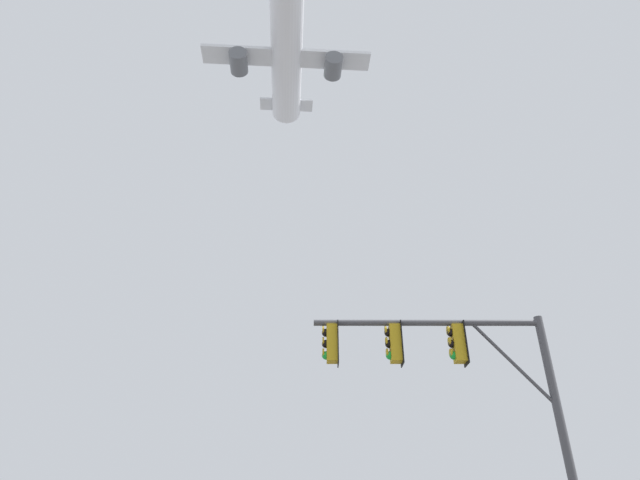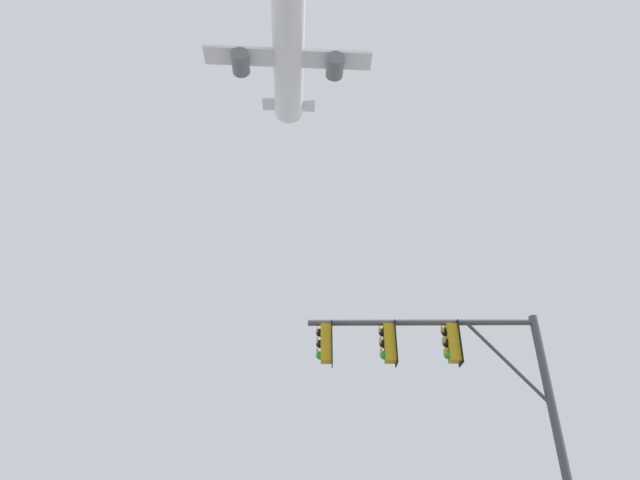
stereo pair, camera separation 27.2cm
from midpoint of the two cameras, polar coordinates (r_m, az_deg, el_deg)
name	(u,v)px [view 2 (the right image)]	position (r m, az deg, el deg)	size (l,w,h in m)	color
signal_pole_near	(450,372)	(12.87, 14.64, -13.83)	(5.60, 0.62, 6.05)	#4C4C51
airplane	(288,51)	(69.58, -3.37, 19.94)	(21.09, 27.29, 7.49)	white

